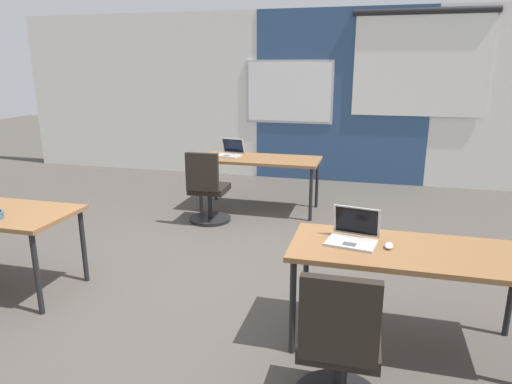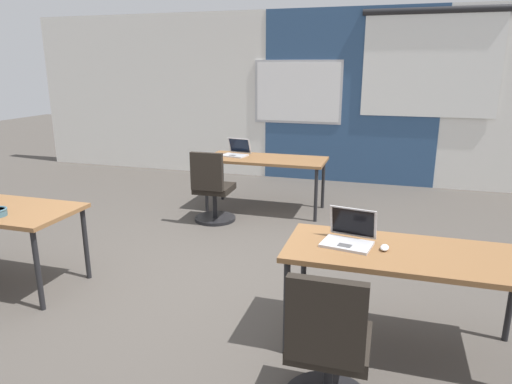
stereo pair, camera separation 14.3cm
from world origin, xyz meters
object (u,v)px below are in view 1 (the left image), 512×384
at_px(chair_far_left, 208,194).
at_px(chair_near_right_inner, 339,354).
at_px(laptop_far_left, 230,152).
at_px(desk_near_right, 410,257).
at_px(mouse_far_left, 212,154).
at_px(desk_far_center, 260,162).
at_px(laptop_near_right_inner, 353,235).
at_px(mouse_near_right_inner, 389,246).

bearing_deg(chair_far_left, chair_near_right_inner, 121.00).
bearing_deg(chair_near_right_inner, laptop_far_left, -64.19).
bearing_deg(desk_near_right, mouse_far_left, 131.02).
height_order(desk_far_center, laptop_near_right_inner, laptop_near_right_inner).
bearing_deg(mouse_near_right_inner, mouse_far_left, 129.17).
bearing_deg(mouse_far_left, laptop_near_right_inner, -53.38).
xyz_separation_m(desk_near_right, laptop_near_right_inner, (-0.38, 0.04, 0.11)).
xyz_separation_m(laptop_far_left, mouse_near_right_inner, (2.04, -2.88, -0.03)).
xyz_separation_m(laptop_far_left, chair_far_left, (-0.06, -0.74, -0.39)).
relative_size(laptop_far_left, chair_far_left, 0.41).
relative_size(mouse_near_right_inner, chair_near_right_inner, 0.11).
relative_size(laptop_far_left, mouse_far_left, 3.56).
bearing_deg(laptop_far_left, mouse_far_left, -154.36).
relative_size(mouse_far_left, laptop_near_right_inner, 0.28).
relative_size(chair_far_left, laptop_near_right_inner, 2.46).
distance_m(desk_near_right, laptop_near_right_inner, 0.40).
xyz_separation_m(desk_far_center, mouse_far_left, (-0.68, -0.01, 0.08)).
xyz_separation_m(desk_near_right, desk_far_center, (-1.75, 2.80, 0.00)).
bearing_deg(laptop_far_left, chair_far_left, -84.55).
distance_m(desk_near_right, chair_far_left, 3.10).
distance_m(chair_far_left, chair_near_right_inner, 3.45).
height_order(desk_near_right, mouse_near_right_inner, mouse_near_right_inner).
bearing_deg(laptop_near_right_inner, chair_far_left, 142.09).
xyz_separation_m(desk_far_center, laptop_near_right_inner, (1.37, -2.76, 0.11)).
relative_size(chair_far_left, chair_near_right_inner, 1.00).
xyz_separation_m(desk_far_center, laptop_far_left, (-0.44, 0.06, 0.11)).
xyz_separation_m(desk_near_right, mouse_far_left, (-2.43, 2.79, 0.08)).
distance_m(desk_near_right, desk_far_center, 3.30).
bearing_deg(chair_near_right_inner, desk_far_center, -69.64).
distance_m(laptop_far_left, mouse_far_left, 0.25).
xyz_separation_m(mouse_far_left, laptop_near_right_inner, (2.05, -2.75, 0.03)).
bearing_deg(mouse_far_left, laptop_far_left, 15.69).
bearing_deg(chair_near_right_inner, mouse_near_right_inner, -108.28).
bearing_deg(desk_near_right, chair_near_right_inner, -116.34).
bearing_deg(chair_far_left, mouse_far_left, -76.24).
bearing_deg(mouse_near_right_inner, chair_near_right_inner, -107.97).
bearing_deg(desk_near_right, desk_far_center, 122.01).
relative_size(desk_far_center, chair_far_left, 1.74).
distance_m(desk_near_right, mouse_far_left, 3.70).
bearing_deg(laptop_near_right_inner, desk_far_center, 126.54).
height_order(laptop_near_right_inner, mouse_near_right_inner, laptop_near_right_inner).
bearing_deg(laptop_far_left, laptop_near_right_inner, -47.46).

